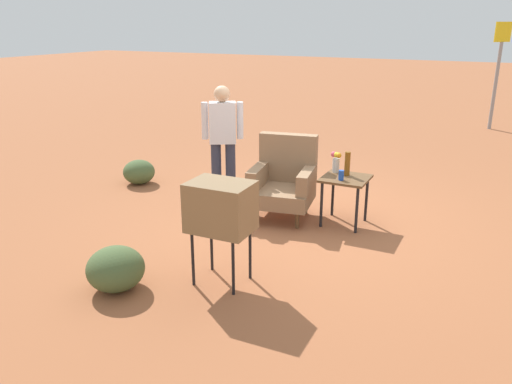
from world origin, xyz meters
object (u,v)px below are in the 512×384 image
Objects in this scene: road_sign at (498,70)px; flower_vase at (336,161)px; side_table at (345,184)px; bottle_tall_amber at (347,164)px; soda_can_blue at (341,175)px; armchair at (284,180)px; tv_on_stand at (221,207)px; person_standing at (223,137)px.

road_sign is 9.21× the size of flower_vase.
side_table is 0.26m from bottle_tall_amber.
bottle_tall_amber is (-0.02, 0.10, 0.24)m from side_table.
road_sign is 20.00× the size of soda_can_blue.
armchair is 0.43× the size of road_sign.
tv_on_stand reaches higher than side_table.
person_standing reaches higher than side_table.
tv_on_stand is at bearing -105.94° from bottle_tall_amber.
flower_vase is (-1.52, -7.25, -0.62)m from road_sign.
road_sign reaches higher than tv_on_stand.
road_sign is at bearing 79.52° from bottle_tall_amber.
person_standing is 5.47× the size of bottle_tall_amber.
bottle_tall_amber is 2.46× the size of soda_can_blue.
armchair is 0.80m from side_table.
soda_can_blue is (-0.00, -0.24, -0.09)m from bottle_tall_amber.
tv_on_stand is 9.64m from road_sign.
person_standing is 6.19× the size of flower_vase.
person_standing is 1.61m from flower_vase.
bottle_tall_amber is (0.78, 0.18, 0.27)m from armchair.
bottle_tall_amber is at bearing 99.67° from side_table.
tv_on_stand is at bearing -101.72° from road_sign.
flower_vase is (-0.17, 0.30, 0.09)m from soda_can_blue.
side_table is at bearing -41.58° from flower_vase.
armchair reaches higher than soda_can_blue.
person_standing is at bearing -176.51° from flower_vase.
bottle_tall_amber is 1.13× the size of flower_vase.
road_sign is 7.46m from bottle_tall_amber.
person_standing is at bearing 171.62° from armchair.
armchair is 1.96m from tv_on_stand.
bottle_tall_amber is 0.25m from soda_can_blue.
side_table is (0.80, 0.08, 0.03)m from armchair.
flower_vase is at bearing 21.67° from armchair.
road_sign reaches higher than side_table.
soda_can_blue is (0.60, 1.88, -0.10)m from tv_on_stand.
armchair reaches higher than side_table.
road_sign is (1.33, 7.41, 0.85)m from side_table.
bottle_tall_amber is at bearing 74.06° from tv_on_stand.
side_table is at bearing 72.86° from tv_on_stand.
person_standing is at bearing -113.02° from road_sign.
bottle_tall_amber is at bearing 89.60° from soda_can_blue.
side_table is 2.33× the size of flower_vase.
bottle_tall_amber is (1.77, 0.03, -0.17)m from person_standing.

